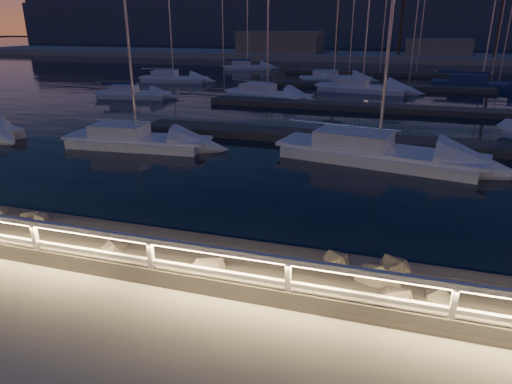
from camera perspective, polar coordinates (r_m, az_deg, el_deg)
ground at (r=9.61m, az=-2.03°, el=-12.94°), size 400.00×400.00×0.00m
harbor_water at (r=39.38m, az=13.26°, el=10.75°), size 400.00×440.00×0.60m
guard_rail at (r=9.23m, az=-2.50°, el=-8.85°), size 44.11×0.12×1.06m
riprap at (r=9.93m, az=19.71°, el=-13.51°), size 40.74×2.66×1.25m
floating_docks at (r=40.56m, az=13.48°, el=11.81°), size 22.00×36.00×0.40m
far_shore at (r=81.82m, az=15.80°, el=16.19°), size 160.00×14.00×5.20m
distant_hills at (r=143.42m, az=7.66°, el=20.02°), size 230.00×37.50×18.00m
sailboat_b at (r=23.83m, az=-15.05°, el=6.46°), size 7.46×2.80×12.43m
sailboat_c at (r=21.31m, az=14.39°, el=5.03°), size 9.41×4.32×15.43m
sailboat_e at (r=39.94m, az=-15.35°, el=11.81°), size 6.24×2.83×10.33m
sailboat_g at (r=43.29m, az=12.85°, el=12.69°), size 8.58×3.61×14.12m
sailboat_i at (r=50.00m, az=-10.50°, el=13.83°), size 7.29×3.27×12.07m
sailboat_j at (r=38.35m, az=1.16°, el=12.23°), size 7.76×4.42×12.77m
sailboat_k at (r=49.19m, az=26.05°, el=12.08°), size 9.26×4.16×15.19m
sailboat_m at (r=62.79m, az=-1.23°, el=15.41°), size 6.74×4.42×11.30m
sailboat_n at (r=50.25m, az=9.46°, el=13.90°), size 7.48×3.54×12.31m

